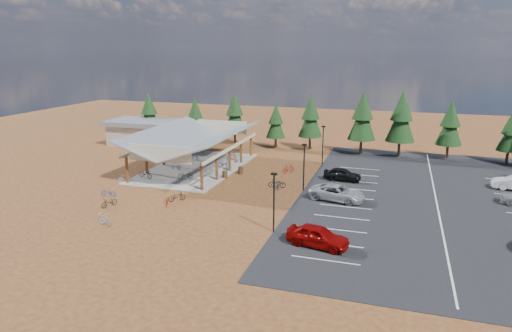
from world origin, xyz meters
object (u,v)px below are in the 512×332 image
lamp_post_1 (304,164)px  bike_4 (185,175)px  trash_bin_0 (225,175)px  bike_0 (145,174)px  bike_16 (277,183)px  bike_1 (176,166)px  bike_11 (167,201)px  trash_bin_1 (241,170)px  bike_3 (199,150)px  bike_5 (209,172)px  car_0 (318,236)px  bike_10 (108,192)px  car_2 (337,193)px  bike_6 (224,164)px  lamp_post_2 (323,142)px  bike_12 (177,197)px  bike_pavilion (195,139)px  bike_8 (109,202)px  bike_2 (194,157)px  bike_13 (104,219)px  car_4 (342,174)px  bike_14 (278,186)px  bike_7 (232,158)px  bike_9 (124,178)px  outbuilding (144,132)px  lamp_post_0 (274,198)px

lamp_post_1 → bike_4: bearing=180.0°
trash_bin_0 → bike_0: bike_0 is taller
bike_0 → bike_16: bearing=-75.5°
bike_1 → bike_11: 13.54m
trash_bin_1 → bike_3: 12.75m
bike_5 → car_0: 22.23m
bike_10 → car_2: car_2 is taller
bike_4 → bike_11: bike_4 is taller
bike_3 → bike_6: bearing=-128.8°
lamp_post_2 → bike_12: size_ratio=2.89×
bike_1 → bike_pavilion: bearing=-49.1°
bike_8 → bike_2: bearing=109.0°
bike_13 → car_4: size_ratio=0.43×
bike_14 → bike_5: bearing=148.8°
trash_bin_1 → car_0: car_0 is taller
bike_pavilion → lamp_post_2: size_ratio=3.77×
lamp_post_1 → bike_0: lamp_post_1 is taller
bike_1 → bike_8: 14.30m
bike_10 → car_0: 23.55m
bike_1 → bike_4: (3.04, -3.49, -0.01)m
bike_6 → bike_7: bearing=19.9°
bike_12 → car_0: 16.70m
bike_13 → car_2: size_ratio=0.33×
lamp_post_2 → bike_12: (-11.40, -19.32, -2.51)m
bike_5 → bike_7: bearing=-15.8°
lamp_post_1 → bike_9: 20.64m
bike_3 → bike_2: bearing=-156.9°
outbuilding → bike_1: size_ratio=7.16×
bike_12 → trash_bin_0: bearing=-54.6°
lamp_post_2 → bike_5: 15.78m
bike_16 → car_2: (6.89, -2.35, 0.31)m
lamp_post_1 → trash_bin_1: 9.97m
lamp_post_0 → trash_bin_0: 17.16m
bike_0 → bike_2: size_ratio=1.22×
trash_bin_0 → car_4: size_ratio=0.21×
bike_5 → bike_7: size_ratio=0.97×
bike_0 → bike_4: size_ratio=1.09×
bike_4 → bike_16: size_ratio=0.91×
bike_12 → bike_9: bearing=19.7°
trash_bin_0 → car_2: bearing=-16.7°
bike_4 → bike_14: bearing=-109.3°
bike_1 → bike_0: bearing=167.2°
trash_bin_1 → bike_10: trash_bin_1 is taller
trash_bin_0 → bike_6: bearing=112.6°
trash_bin_1 → bike_3: size_ratio=0.59×
bike_6 → car_0: bearing=-124.8°
lamp_post_2 → bike_9: lamp_post_2 is taller
bike_1 → car_2: bearing=-100.0°
bike_pavilion → bike_5: (3.15, -3.16, -3.18)m
bike_5 → trash_bin_0: bearing=-103.9°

